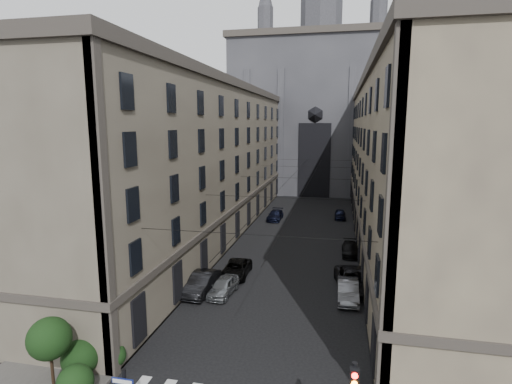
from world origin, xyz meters
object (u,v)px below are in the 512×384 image
Objects in this scene: car_left_midfar at (236,269)px; car_right_midnear at (353,280)px; car_left_midnear at (202,283)px; car_right_far at (340,214)px; car_right_midfar at (350,249)px; gothic_tower at (319,105)px; car_left_far at (275,215)px; car_left_near at (223,286)px; car_right_near at (348,291)px.

car_right_midnear is (10.40, -0.75, 0.12)m from car_left_midfar.
car_left_midnear reaches higher than car_right_far.
car_left_midfar reaches higher than car_right_far.
car_right_midnear is 25.79m from car_right_far.
car_right_far reaches higher than car_right_midfar.
car_left_midnear is 31.19m from car_right_far.
gothic_tower is at bearing 99.19° from car_right_far.
car_left_far is at bearing 107.73° from car_right_midnear.
car_left_near reaches higher than car_left_midfar.
car_left_far is at bearing 87.83° from car_left_midnear.
car_left_midfar is 1.13× the size of car_right_midfar.
car_right_midfar is at bearing 86.86° from car_right_near.
car_left_midfar is (-4.20, -53.01, -17.11)m from gothic_tower.
car_left_midfar is at bearing -111.38° from car_right_far.
car_right_far is (11.14, 29.13, -0.16)m from car_left_midnear.
car_left_far reaches higher than car_left_midfar.
car_left_midnear is at bearing -175.51° from car_left_near.
car_right_near reaches higher than car_right_midfar.
gothic_tower reaches higher than car_left_midnear.
car_left_midnear is 0.86× the size of car_right_midnear.
car_left_midnear reaches higher than car_right_near.
gothic_tower is 11.60× the size of car_left_midnear.
car_right_near is 0.79× the size of car_right_midnear.
car_right_far is (-1.14, 16.60, 0.03)m from car_right_midfar.
gothic_tower is 12.57× the size of car_right_near.
car_right_midfar is at bearing -52.44° from car_left_far.
car_left_midfar is 26.67m from car_right_far.
car_right_near reaches higher than car_left_midfar.
car_right_midfar is 16.64m from car_right_far.
car_left_midnear is 17.54m from car_right_midfar.
gothic_tower is 9.97× the size of car_right_midnear.
car_right_near is at bearing -84.11° from gothic_tower.
car_right_far is at bearing 93.47° from car_right_midfar.
car_right_midfar is at bearing -87.14° from car_right_far.
car_right_midfar is at bearing 83.50° from car_right_midnear.
car_left_far is at bearing 88.48° from car_left_midfar.
gothic_tower reaches higher than car_left_near.
car_left_near is at bearing 1.84° from car_left_midnear.
car_right_midnear is at bearing -88.53° from car_right_far.
car_left_near is at bearing -91.52° from car_left_midfar.
car_left_far is (0.00, 26.48, -0.02)m from car_left_near.
gothic_tower reaches higher than car_right_midfar.
car_left_midnear is at bearing -134.86° from car_right_midfar.
car_left_far is 1.03× the size of car_right_near.
gothic_tower is 58.80m from car_right_near.
car_left_far is 0.82× the size of car_right_midnear.
car_left_near reaches higher than car_left_far.
car_right_far is at bearing 90.45° from car_right_near.
car_right_midnear reaches higher than car_left_midfar.
car_left_midnear reaches higher than car_left_midfar.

